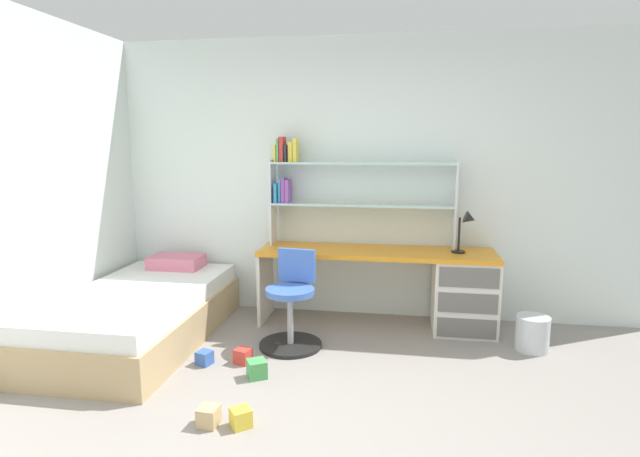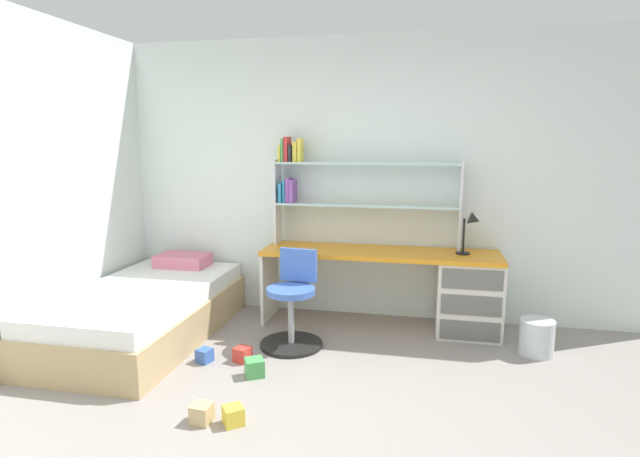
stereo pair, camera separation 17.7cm
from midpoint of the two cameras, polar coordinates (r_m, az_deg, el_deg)
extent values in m
cube|color=gray|center=(3.03, -2.78, -23.98)|extent=(5.54, 5.52, 0.02)
cube|color=silver|center=(4.79, 2.82, 5.65)|extent=(5.54, 0.06, 2.65)
cube|color=orange|center=(4.54, 5.36, -2.74)|extent=(2.12, 0.55, 0.04)
cube|color=silver|center=(4.65, 15.11, -7.26)|extent=(0.54, 0.52, 0.67)
cube|color=silver|center=(4.81, -7.32, -6.40)|extent=(0.03, 0.50, 0.67)
cube|color=#64625E|center=(4.47, 15.32, -10.99)|extent=(0.49, 0.01, 0.17)
cube|color=#64625E|center=(4.39, 15.45, -8.27)|extent=(0.49, 0.01, 0.17)
cube|color=#64625E|center=(4.33, 15.59, -5.47)|extent=(0.49, 0.01, 0.17)
cube|color=silver|center=(4.79, -6.48, 3.04)|extent=(0.02, 0.22, 0.81)
cube|color=silver|center=(4.63, 14.14, 2.56)|extent=(0.02, 0.22, 0.81)
cube|color=silver|center=(4.63, 3.65, 2.73)|extent=(1.67, 0.22, 0.02)
cube|color=silver|center=(4.60, 3.70, 7.47)|extent=(1.67, 0.22, 0.02)
cube|color=#338CBF|center=(4.77, -5.99, 4.12)|extent=(0.03, 0.18, 0.18)
cube|color=#338CBF|center=(4.76, -5.60, 4.31)|extent=(0.02, 0.14, 0.22)
cube|color=purple|center=(4.75, -5.19, 4.39)|extent=(0.04, 0.14, 0.23)
cube|color=purple|center=(4.74, -4.71, 4.29)|extent=(0.03, 0.17, 0.21)
cube|color=yellow|center=(4.75, -6.11, 8.57)|extent=(0.02, 0.15, 0.16)
cube|color=#4CA559|center=(4.74, -5.79, 8.93)|extent=(0.02, 0.16, 0.21)
cube|color=red|center=(4.73, -5.40, 9.03)|extent=(0.04, 0.15, 0.23)
cube|color=#26262D|center=(4.72, -4.91, 8.58)|extent=(0.02, 0.16, 0.16)
cube|color=yellow|center=(4.71, -4.41, 8.75)|extent=(0.04, 0.12, 0.18)
cube|color=yellow|center=(4.70, -3.90, 8.96)|extent=(0.03, 0.12, 0.22)
cylinder|color=black|center=(4.56, 14.48, -2.59)|extent=(0.12, 0.12, 0.02)
cylinder|color=black|center=(4.53, 14.57, -0.64)|extent=(0.02, 0.02, 0.30)
cone|color=black|center=(4.47, 15.73, 1.11)|extent=(0.12, 0.11, 0.13)
cylinder|color=black|center=(4.25, -4.62, -13.14)|extent=(0.52, 0.52, 0.03)
cylinder|color=#A5A8AD|center=(4.17, -4.66, -10.48)|extent=(0.05, 0.05, 0.45)
cylinder|color=#3F66BF|center=(4.09, -4.71, -7.18)|extent=(0.40, 0.40, 0.05)
cube|color=#3F66BF|center=(4.21, -3.89, -4.22)|extent=(0.32, 0.08, 0.28)
cube|color=tan|center=(4.60, -20.94, -10.08)|extent=(1.09, 1.97, 0.32)
cube|color=white|center=(4.53, -21.12, -7.36)|extent=(1.03, 1.91, 0.14)
cube|color=#D8728C|center=(5.11, -17.08, -3.67)|extent=(0.50, 0.32, 0.12)
cylinder|color=silver|center=(4.44, 22.10, -11.07)|extent=(0.27, 0.27, 0.28)
cube|color=tan|center=(3.26, -14.26, -20.14)|extent=(0.12, 0.12, 0.12)
cube|color=red|center=(4.00, -10.12, -14.17)|extent=(0.14, 0.14, 0.11)
cube|color=gold|center=(3.22, -10.72, -20.52)|extent=(0.16, 0.16, 0.11)
cube|color=#479E51|center=(3.76, -8.64, -15.62)|extent=(0.18, 0.18, 0.13)
cube|color=#3860B7|center=(4.03, -14.36, -14.17)|extent=(0.13, 0.13, 0.10)
camera|label=1|loc=(0.09, -91.32, -0.23)|focal=27.94mm
camera|label=2|loc=(0.09, 88.68, 0.23)|focal=27.94mm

